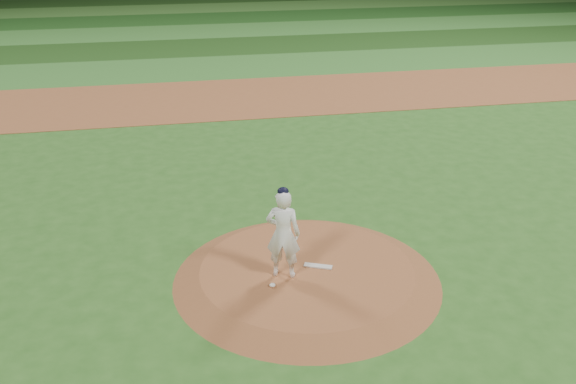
{
  "coord_description": "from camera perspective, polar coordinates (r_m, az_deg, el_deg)",
  "views": [
    {
      "loc": [
        -2.59,
        -11.08,
        7.04
      ],
      "look_at": [
        0.0,
        2.0,
        1.1
      ],
      "focal_mm": 40.0,
      "sensor_mm": 36.0,
      "label": 1
    }
  ],
  "objects": [
    {
      "name": "outfield_stripe_1",
      "position": [
        36.36,
        -7.08,
        12.68
      ],
      "size": [
        70.0,
        5.0,
        0.02
      ],
      "primitive_type": "cube",
      "color": "#1D4516",
      "rests_on": "ground"
    },
    {
      "name": "pitcher_on_mound",
      "position": [
        12.57,
        -0.43,
        -3.69
      ],
      "size": [
        0.79,
        0.65,
        1.92
      ],
      "color": "white",
      "rests_on": "pitchers_mound"
    },
    {
      "name": "outfield_stripe_4",
      "position": [
        51.13,
        -8.52,
        15.85
      ],
      "size": [
        70.0,
        5.0,
        0.02
      ],
      "primitive_type": "cube",
      "color": "#3E7C2D",
      "rests_on": "ground"
    },
    {
      "name": "outfield_stripe_2",
      "position": [
        41.27,
        -7.67,
        13.99
      ],
      "size": [
        70.0,
        5.0,
        0.02
      ],
      "primitive_type": "cube",
      "color": "#367B2D",
      "rests_on": "ground"
    },
    {
      "name": "infield_dirt_band",
      "position": [
        26.18,
        -5.17,
        8.33
      ],
      "size": [
        70.0,
        6.0,
        0.02
      ],
      "primitive_type": "cube",
      "color": "brown",
      "rests_on": "ground"
    },
    {
      "name": "pitching_rubber",
      "position": [
        13.32,
        2.69,
        -6.59
      ],
      "size": [
        0.59,
        0.37,
        0.03
      ],
      "primitive_type": "cube",
      "rotation": [
        0.0,
        0.0,
        -0.41
      ],
      "color": "silver",
      "rests_on": "pitchers_mound"
    },
    {
      "name": "outfield_stripe_5",
      "position": [
        56.08,
        -8.84,
        16.53
      ],
      "size": [
        70.0,
        5.0,
        0.02
      ],
      "primitive_type": "cube",
      "color": "#1E4616",
      "rests_on": "ground"
    },
    {
      "name": "ground",
      "position": [
        13.38,
        1.68,
        -7.74
      ],
      "size": [
        120.0,
        120.0,
        0.0
      ],
      "primitive_type": "plane",
      "color": "#2B5E1E",
      "rests_on": "ground"
    },
    {
      "name": "outfield_stripe_3",
      "position": [
        46.19,
        -8.14,
        15.02
      ],
      "size": [
        70.0,
        5.0,
        0.02
      ],
      "primitive_type": "cube",
      "color": "#1D4E19",
      "rests_on": "ground"
    },
    {
      "name": "pitchers_mound",
      "position": [
        13.32,
        1.69,
        -7.29
      ],
      "size": [
        5.5,
        5.5,
        0.25
      ],
      "primitive_type": "cone",
      "color": "brown",
      "rests_on": "ground"
    },
    {
      "name": "rosin_bag",
      "position": [
        12.65,
        -1.39,
        -8.27
      ],
      "size": [
        0.12,
        0.12,
        0.07
      ],
      "primitive_type": "ellipsoid",
      "color": "white",
      "rests_on": "pitchers_mound"
    },
    {
      "name": "outfield_stripe_0",
      "position": [
        31.49,
        -6.32,
        10.96
      ],
      "size": [
        70.0,
        5.0,
        0.02
      ],
      "primitive_type": "cube",
      "color": "#317029",
      "rests_on": "ground"
    }
  ]
}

